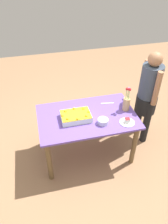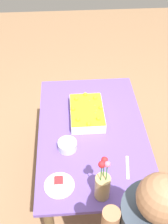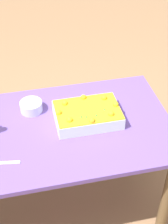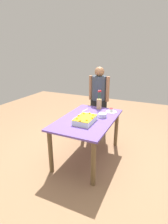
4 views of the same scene
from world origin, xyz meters
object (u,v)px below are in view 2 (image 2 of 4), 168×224
object	(u,v)px
flower_vase	(103,185)
serving_plate_with_slice	(59,184)
sheet_cake	(87,113)
fruit_bowl	(67,145)
cake_knife	(127,167)

from	to	relation	value
flower_vase	serving_plate_with_slice	bearing A→B (deg)	71.73
sheet_cake	fruit_bowl	xyz separation A→B (m)	(-0.33, 0.17, -0.01)
sheet_cake	fruit_bowl	distance (m)	0.37
sheet_cake	fruit_bowl	bearing A→B (deg)	152.67
fruit_bowl	cake_knife	bearing A→B (deg)	-116.08
sheet_cake	flower_vase	world-z (taller)	flower_vase
sheet_cake	serving_plate_with_slice	distance (m)	0.69
sheet_cake	serving_plate_with_slice	size ratio (longest dim) A/B	1.98
flower_vase	fruit_bowl	xyz separation A→B (m)	(0.40, 0.21, -0.09)
flower_vase	fruit_bowl	distance (m)	0.46
serving_plate_with_slice	fruit_bowl	bearing A→B (deg)	-11.34
flower_vase	fruit_bowl	size ratio (longest dim) A/B	2.59
flower_vase	cake_knife	bearing A→B (deg)	-45.41
sheet_cake	cake_knife	size ratio (longest dim) A/B	2.04
sheet_cake	cake_knife	xyz separation A→B (m)	(-0.53, -0.24, -0.04)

